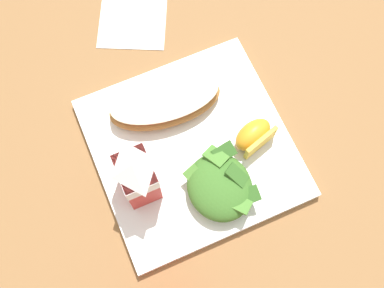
{
  "coord_description": "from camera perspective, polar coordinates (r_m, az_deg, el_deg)",
  "views": [
    {
      "loc": [
        -0.2,
        0.09,
        0.66
      ],
      "look_at": [
        0.0,
        0.0,
        0.03
      ],
      "focal_mm": 43.48,
      "sensor_mm": 36.0,
      "label": 1
    }
  ],
  "objects": [
    {
      "name": "ground",
      "position": [
        0.7,
        0.0,
        -0.7
      ],
      "size": [
        3.0,
        3.0,
        0.0
      ],
      "primitive_type": "plane",
      "color": "olive"
    },
    {
      "name": "white_plate",
      "position": [
        0.69,
        0.0,
        -0.49
      ],
      "size": [
        0.28,
        0.28,
        0.02
      ],
      "primitive_type": "cube",
      "color": "white",
      "rests_on": "ground"
    },
    {
      "name": "cheesy_pizza_bread",
      "position": [
        0.69,
        -3.33,
        5.26
      ],
      "size": [
        0.1,
        0.18,
        0.04
      ],
      "color": "#A87038",
      "rests_on": "white_plate"
    },
    {
      "name": "green_salad_pile",
      "position": [
        0.65,
        3.45,
        -5.24
      ],
      "size": [
        0.11,
        0.09,
        0.05
      ],
      "color": "#3D7028",
      "rests_on": "white_plate"
    },
    {
      "name": "milk_carton",
      "position": [
        0.61,
        -6.79,
        -3.8
      ],
      "size": [
        0.06,
        0.04,
        0.11
      ],
      "color": "#B7332D",
      "rests_on": "white_plate"
    },
    {
      "name": "orange_wedge_front",
      "position": [
        0.67,
        7.59,
        1.04
      ],
      "size": [
        0.05,
        0.07,
        0.04
      ],
      "color": "orange",
      "rests_on": "white_plate"
    },
    {
      "name": "paper_napkin",
      "position": [
        0.81,
        -6.97,
        14.98
      ],
      "size": [
        0.15,
        0.15,
        0.0
      ],
      "primitive_type": "cube",
      "rotation": [
        0.0,
        0.0,
        -0.45
      ],
      "color": "white",
      "rests_on": "ground"
    }
  ]
}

